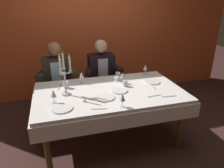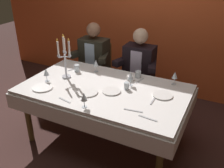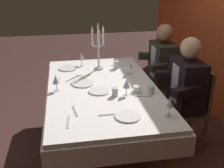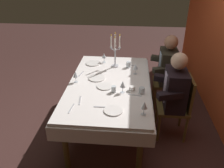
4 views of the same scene
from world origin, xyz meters
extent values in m
plane|color=#412623|center=(0.00, 0.00, 0.00)|extent=(12.00, 12.00, 0.00)
cube|color=#D75529|center=(0.00, 1.66, 1.35)|extent=(6.00, 0.12, 2.70)
cube|color=white|center=(0.00, 0.00, 0.72)|extent=(1.90, 1.10, 0.04)
cube|color=white|center=(0.00, 0.00, 0.61)|extent=(1.94, 1.14, 0.18)
cylinder|color=brown|center=(-0.83, -0.43, 0.35)|extent=(0.07, 0.07, 0.70)
cylinder|color=brown|center=(0.83, -0.43, 0.35)|extent=(0.07, 0.07, 0.70)
cylinder|color=brown|center=(-0.83, 0.43, 0.35)|extent=(0.07, 0.07, 0.70)
cylinder|color=brown|center=(0.83, 0.43, 0.35)|extent=(0.07, 0.07, 0.70)
cylinder|color=silver|center=(-0.56, 0.04, 0.75)|extent=(0.11, 0.11, 0.02)
cylinder|color=silver|center=(-0.56, 0.04, 0.90)|extent=(0.02, 0.02, 0.28)
cylinder|color=silver|center=(-0.56, 0.04, 1.08)|extent=(0.04, 0.04, 0.02)
cylinder|color=white|center=(-0.56, 0.04, 1.17)|extent=(0.02, 0.02, 0.17)
ellipsoid|color=yellow|center=(-0.56, 0.04, 1.28)|extent=(0.02, 0.02, 0.03)
cylinder|color=silver|center=(-0.52, 0.04, 1.02)|extent=(0.07, 0.01, 0.01)
cylinder|color=silver|center=(-0.48, 0.04, 1.04)|extent=(0.04, 0.04, 0.02)
cylinder|color=white|center=(-0.48, 0.04, 1.13)|extent=(0.02, 0.02, 0.17)
ellipsoid|color=yellow|center=(-0.48, 0.04, 1.24)|extent=(0.02, 0.02, 0.03)
cylinder|color=silver|center=(-0.57, 0.07, 1.02)|extent=(0.05, 0.07, 0.01)
cylinder|color=silver|center=(-0.59, 0.10, 1.04)|extent=(0.04, 0.04, 0.02)
cylinder|color=white|center=(-0.59, 0.10, 1.13)|extent=(0.02, 0.02, 0.17)
ellipsoid|color=yellow|center=(-0.59, 0.10, 1.24)|extent=(0.02, 0.02, 0.03)
cylinder|color=silver|center=(-0.57, 0.00, 1.02)|extent=(0.05, 0.07, 0.01)
cylinder|color=silver|center=(-0.59, -0.03, 1.04)|extent=(0.04, 0.04, 0.02)
cylinder|color=white|center=(-0.59, -0.03, 1.13)|extent=(0.02, 0.02, 0.17)
ellipsoid|color=yellow|center=(-0.59, -0.03, 1.24)|extent=(0.02, 0.02, 0.03)
cylinder|color=white|center=(-0.11, -0.19, 0.75)|extent=(0.24, 0.24, 0.01)
cylinder|color=white|center=(0.66, 0.11, 0.75)|extent=(0.22, 0.22, 0.01)
cylinder|color=white|center=(0.12, -0.05, 0.75)|extent=(0.22, 0.22, 0.01)
cylinder|color=white|center=(-0.63, -0.33, 0.75)|extent=(0.24, 0.24, 0.01)
cylinder|color=silver|center=(-0.70, -0.16, 0.74)|extent=(0.06, 0.06, 0.00)
cylinder|color=silver|center=(-0.70, -0.16, 0.78)|extent=(0.01, 0.01, 0.07)
cone|color=silver|center=(-0.70, -0.16, 0.86)|extent=(0.07, 0.07, 0.08)
cylinder|color=#E0D172|center=(-0.70, -0.16, 0.84)|extent=(0.04, 0.04, 0.03)
cylinder|color=silver|center=(-0.31, 0.36, 0.74)|extent=(0.06, 0.06, 0.00)
cylinder|color=silver|center=(-0.31, 0.36, 0.78)|extent=(0.01, 0.01, 0.07)
cone|color=silver|center=(-0.31, 0.36, 0.86)|extent=(0.07, 0.07, 0.08)
cylinder|color=maroon|center=(-0.31, 0.36, 0.84)|extent=(0.04, 0.04, 0.03)
cylinder|color=silver|center=(0.70, 0.45, 0.74)|extent=(0.06, 0.06, 0.00)
cylinder|color=silver|center=(0.70, 0.45, 0.78)|extent=(0.01, 0.01, 0.07)
cone|color=silver|center=(0.70, 0.45, 0.86)|extent=(0.07, 0.07, 0.08)
cylinder|color=maroon|center=(0.70, 0.45, 0.84)|extent=(0.04, 0.04, 0.03)
cylinder|color=silver|center=(0.24, 0.20, 0.74)|extent=(0.06, 0.06, 0.00)
cylinder|color=silver|center=(0.24, 0.20, 0.78)|extent=(0.01, 0.01, 0.07)
cone|color=silver|center=(0.24, 0.20, 0.86)|extent=(0.07, 0.07, 0.08)
cylinder|color=silver|center=(0.02, -0.46, 0.74)|extent=(0.06, 0.06, 0.00)
cylinder|color=silver|center=(0.02, -0.46, 0.78)|extent=(0.01, 0.01, 0.07)
cone|color=silver|center=(0.02, -0.46, 0.86)|extent=(0.07, 0.07, 0.08)
cylinder|color=maroon|center=(0.02, -0.46, 0.84)|extent=(0.04, 0.04, 0.03)
cylinder|color=silver|center=(-0.54, 0.25, 0.79)|extent=(0.07, 0.07, 0.09)
cylinder|color=silver|center=(0.25, 0.08, 0.78)|extent=(0.06, 0.06, 0.08)
cylinder|color=silver|center=(0.25, 0.44, 0.78)|extent=(0.07, 0.07, 0.08)
cylinder|color=white|center=(0.19, 0.32, 0.74)|extent=(0.12, 0.12, 0.01)
cylinder|color=white|center=(0.19, 0.32, 0.77)|extent=(0.08, 0.08, 0.05)
torus|color=white|center=(0.24, 0.32, 0.78)|extent=(0.04, 0.01, 0.04)
cube|color=#B7B7BC|center=(0.66, -0.37, 0.74)|extent=(0.19, 0.04, 0.01)
cube|color=#B7B7BC|center=(-0.62, 0.29, 0.74)|extent=(0.07, 0.17, 0.01)
cube|color=#B7B7BC|center=(0.49, -0.30, 0.74)|extent=(0.19, 0.04, 0.01)
cube|color=#B7B7BC|center=(0.60, -0.03, 0.74)|extent=(0.02, 0.17, 0.01)
cube|color=#B7B7BC|center=(0.30, 0.35, 0.74)|extent=(0.05, 0.17, 0.01)
cube|color=#B7B7BC|center=(-0.24, -0.44, 0.74)|extent=(0.17, 0.06, 0.01)
cylinder|color=brown|center=(-0.82, 0.70, 0.21)|extent=(0.04, 0.04, 0.42)
cylinder|color=brown|center=(-0.46, 0.70, 0.21)|extent=(0.04, 0.04, 0.42)
cylinder|color=brown|center=(-0.82, 1.06, 0.21)|extent=(0.04, 0.04, 0.42)
cylinder|color=brown|center=(-0.46, 1.06, 0.21)|extent=(0.04, 0.04, 0.42)
cube|color=brown|center=(-0.64, 0.88, 0.44)|extent=(0.42, 0.42, 0.04)
cube|color=brown|center=(-0.64, 1.07, 0.68)|extent=(0.38, 0.04, 0.44)
cube|color=#29271D|center=(-0.64, 0.88, 0.73)|extent=(0.42, 0.26, 0.54)
cube|color=#B0CAE9|center=(-0.64, 0.75, 0.76)|extent=(0.16, 0.01, 0.40)
sphere|color=#97674D|center=(-0.64, 0.88, 1.14)|extent=(0.21, 0.21, 0.21)
cube|color=#29271D|center=(-0.86, 0.78, 0.77)|extent=(0.19, 0.34, 0.08)
cube|color=#29271D|center=(-0.42, 0.78, 0.77)|extent=(0.19, 0.34, 0.08)
cylinder|color=brown|center=(-0.09, 0.70, 0.21)|extent=(0.04, 0.04, 0.42)
cylinder|color=brown|center=(0.27, 0.70, 0.21)|extent=(0.04, 0.04, 0.42)
cylinder|color=brown|center=(-0.09, 1.06, 0.21)|extent=(0.04, 0.04, 0.42)
cylinder|color=brown|center=(0.27, 1.06, 0.21)|extent=(0.04, 0.04, 0.42)
cube|color=brown|center=(0.09, 0.88, 0.44)|extent=(0.42, 0.42, 0.04)
cube|color=brown|center=(0.09, 1.07, 0.68)|extent=(0.38, 0.04, 0.44)
cube|color=black|center=(0.09, 0.88, 0.73)|extent=(0.42, 0.26, 0.54)
cube|color=#BCADCC|center=(0.09, 0.75, 0.76)|extent=(0.16, 0.01, 0.40)
sphere|color=tan|center=(0.09, 0.88, 1.14)|extent=(0.21, 0.21, 0.21)
cube|color=black|center=(-0.13, 0.78, 0.77)|extent=(0.19, 0.34, 0.08)
cube|color=black|center=(0.31, 0.78, 0.77)|extent=(0.19, 0.34, 0.08)
camera|label=1|loc=(-0.65, -2.43, 1.87)|focal=33.93mm
camera|label=2|loc=(1.25, -2.30, 2.11)|focal=41.07mm
camera|label=3|loc=(2.61, -0.36, 1.85)|focal=44.68mm
camera|label=4|loc=(2.76, 0.29, 2.23)|focal=36.61mm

